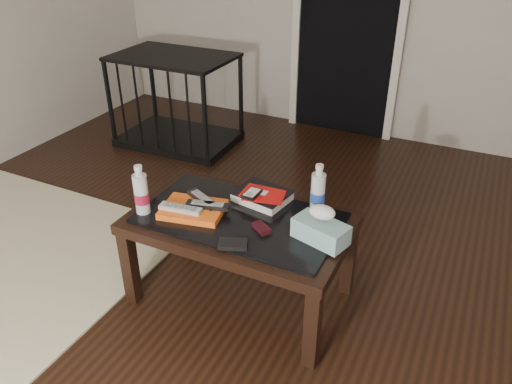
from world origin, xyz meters
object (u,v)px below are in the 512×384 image
coffee_table (240,228)px  textbook (262,196)px  pet_crate (177,115)px  water_bottle_left (141,189)px  water_bottle_right (318,188)px  tissue_box (321,231)px

coffee_table → textbook: (0.03, 0.18, 0.09)m
coffee_table → pet_crate: 1.95m
coffee_table → water_bottle_left: water_bottle_left is taller
water_bottle_left → water_bottle_right: 0.80m
pet_crate → water_bottle_left: bearing=-62.9°
water_bottle_left → tissue_box: size_ratio=1.03×
water_bottle_left → coffee_table: bearing=20.3°
textbook → tissue_box: (0.36, -0.19, 0.02)m
pet_crate → water_bottle_left: size_ratio=3.87×
water_bottle_left → water_bottle_right: bearing=26.3°
pet_crate → water_bottle_left: (0.89, -1.59, 0.35)m
water_bottle_right → tissue_box: size_ratio=1.03×
textbook → water_bottle_left: size_ratio=1.05×
water_bottle_right → pet_crate: bearing=142.4°
water_bottle_left → tissue_box: bearing=9.7°
coffee_table → textbook: size_ratio=4.00×
textbook → tissue_box: size_ratio=1.09×
coffee_table → water_bottle_right: (0.30, 0.20, 0.18)m
coffee_table → pet_crate: pet_crate is taller
pet_crate → textbook: bearing=-45.3°
coffee_table → tissue_box: size_ratio=4.35×
pet_crate → water_bottle_right: pet_crate is taller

